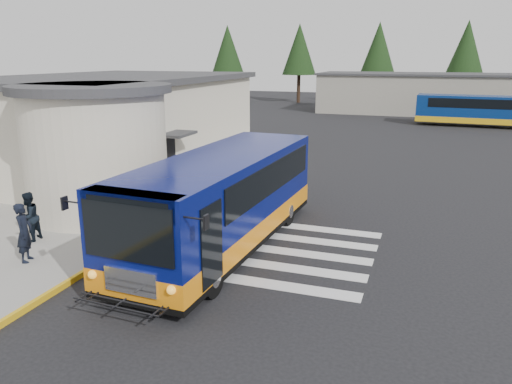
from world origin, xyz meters
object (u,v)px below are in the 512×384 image
(pedestrian_a, at_px, (24,233))
(pedestrian_b, at_px, (29,217))
(transit_bus, at_px, (222,204))
(far_bus_a, at_px, (470,109))
(bollard, at_px, (98,239))

(pedestrian_a, xyz_separation_m, pedestrian_b, (-1.10, 1.35, -0.07))
(transit_bus, relative_size, pedestrian_a, 6.10)
(pedestrian_a, bearing_deg, far_bus_a, -41.88)
(pedestrian_a, distance_m, pedestrian_b, 1.75)
(transit_bus, xyz_separation_m, pedestrian_b, (-5.92, -1.90, -0.47))
(transit_bus, bearing_deg, pedestrian_a, -143.30)
(transit_bus, height_order, pedestrian_b, transit_bus)
(pedestrian_b, bearing_deg, pedestrian_a, 35.85)
(pedestrian_a, distance_m, bollard, 2.07)
(pedestrian_a, xyz_separation_m, bollard, (1.84, 0.91, -0.29))
(bollard, bearing_deg, far_bus_a, 71.39)
(pedestrian_b, relative_size, bollard, 1.37)
(transit_bus, distance_m, far_bus_a, 34.85)
(bollard, height_order, far_bus_a, far_bus_a)
(bollard, bearing_deg, pedestrian_b, 171.54)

